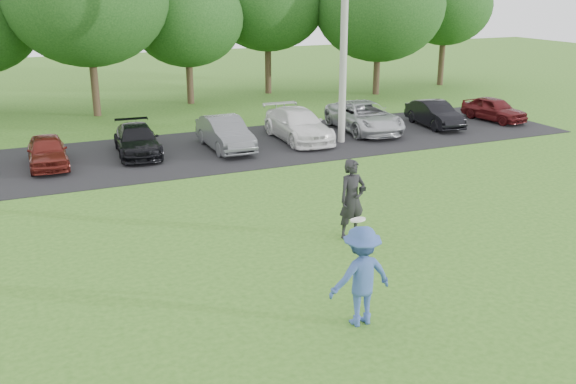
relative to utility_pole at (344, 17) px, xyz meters
name	(u,v)px	position (x,y,z in m)	size (l,w,h in m)	color
ground	(359,304)	(-6.13, -12.10, -4.87)	(100.00, 100.00, 0.00)	#31621C
parking_lot	(186,153)	(-6.13, 0.90, -4.85)	(32.00, 6.50, 0.03)	black
utility_pole	(344,17)	(0.00, 0.00, 0.00)	(0.28, 0.28, 9.74)	gray
frisbee_player	(361,276)	(-6.49, -12.74, -3.90)	(1.25, 0.73, 2.16)	#334E91
camera_bystander	(352,199)	(-4.55, -8.95, -3.86)	(0.79, 0.57, 2.02)	black
parked_cars	(203,135)	(-5.39, 1.01, -4.26)	(30.61, 4.93, 1.25)	#4A1014
tree_row	(158,8)	(-4.62, 10.66, 0.04)	(42.39, 9.85, 8.64)	#38281C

